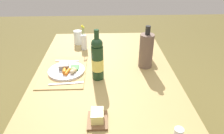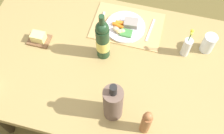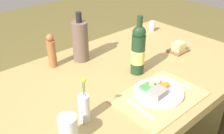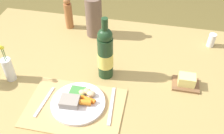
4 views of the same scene
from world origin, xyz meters
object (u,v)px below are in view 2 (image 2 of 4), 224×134
object	(u,v)px
water_tumbler	(208,44)
flower_vase	(187,47)
pepper_mill	(146,122)
cooler_bottle	(113,103)
dining_table	(108,67)
butter_dish	(39,38)
dinner_plate	(125,27)
knife	(101,25)
wine_bottle	(103,40)
fork	(150,30)

from	to	relation	value
water_tumbler	flower_vase	bearing A→B (deg)	27.27
pepper_mill	cooler_bottle	world-z (taller)	cooler_bottle
dining_table	butter_dish	distance (m)	0.45
flower_vase	dining_table	bearing A→B (deg)	21.88
dinner_plate	cooler_bottle	xyz separation A→B (m)	(-0.07, 0.55, 0.11)
dining_table	dinner_plate	world-z (taller)	dinner_plate
knife	water_tumbler	xyz separation A→B (m)	(-0.65, 0.01, 0.04)
dinner_plate	pepper_mill	bearing A→B (deg)	111.79
butter_dish	wine_bottle	xyz separation A→B (m)	(-0.40, -0.00, 0.11)
fork	cooler_bottle	xyz separation A→B (m)	(0.09, 0.58, 0.12)
pepper_mill	dinner_plate	bearing A→B (deg)	-68.21
fork	butter_dish	distance (m)	0.68
pepper_mill	wine_bottle	xyz separation A→B (m)	(0.32, -0.38, 0.04)
fork	butter_dish	xyz separation A→B (m)	(0.64, 0.24, 0.02)
knife	flower_vase	world-z (taller)	flower_vase
water_tumbler	butter_dish	size ratio (longest dim) A/B	0.93
dinner_plate	fork	bearing A→B (deg)	-171.78
knife	pepper_mill	xyz separation A→B (m)	(-0.39, 0.58, 0.09)
cooler_bottle	flower_vase	bearing A→B (deg)	-124.16
dining_table	water_tumbler	world-z (taller)	water_tumbler
water_tumbler	butter_dish	world-z (taller)	water_tumbler
dinner_plate	knife	world-z (taller)	dinner_plate
dinner_plate	fork	distance (m)	0.16
butter_dish	flower_vase	world-z (taller)	flower_vase
butter_dish	wine_bottle	size ratio (longest dim) A/B	0.39
cooler_bottle	wine_bottle	xyz separation A→B (m)	(0.15, -0.34, 0.01)
dining_table	fork	world-z (taller)	fork
water_tumbler	wine_bottle	world-z (taller)	wine_bottle
dinner_plate	wine_bottle	distance (m)	0.26
dinner_plate	knife	size ratio (longest dim) A/B	1.14
water_tumbler	cooler_bottle	bearing A→B (deg)	50.40
dining_table	cooler_bottle	bearing A→B (deg)	110.49
fork	butter_dish	bearing A→B (deg)	26.74
butter_dish	dining_table	bearing A→B (deg)	174.68
dining_table	fork	xyz separation A→B (m)	(-0.20, -0.28, 0.07)
knife	dinner_plate	bearing A→B (deg)	-178.82
water_tumbler	butter_dish	bearing A→B (deg)	11.01
dinner_plate	butter_dish	world-z (taller)	butter_dish
flower_vase	cooler_bottle	bearing A→B (deg)	55.84
pepper_mill	water_tumbler	size ratio (longest dim) A/B	1.69
fork	knife	size ratio (longest dim) A/B	0.83
dinner_plate	dining_table	bearing A→B (deg)	80.44
knife	cooler_bottle	size ratio (longest dim) A/B	0.71
dinner_plate	pepper_mill	world-z (taller)	pepper_mill
knife	cooler_bottle	distance (m)	0.59
pepper_mill	wine_bottle	world-z (taller)	wine_bottle
dinner_plate	knife	distance (m)	0.15
fork	cooler_bottle	bearing A→B (deg)	86.95
butter_dish	flower_vase	bearing A→B (deg)	-171.48
dinner_plate	water_tumbler	world-z (taller)	water_tumbler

